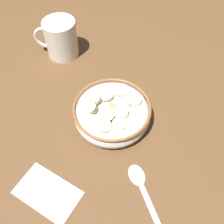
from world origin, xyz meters
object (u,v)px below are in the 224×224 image
at_px(cereal_bowl, 112,113).
at_px(folded_napkin, 48,192).
at_px(spoon, 140,183).
at_px(coffee_mug, 61,39).

distance_m(cereal_bowl, folded_napkin, 0.20).
height_order(cereal_bowl, spoon, cereal_bowl).
distance_m(coffee_mug, folded_napkin, 0.38).
xyz_separation_m(spoon, folded_napkin, (0.17, 0.03, -0.00)).
bearing_deg(coffee_mug, spoon, 122.61).
distance_m(cereal_bowl, coffee_mug, 0.26).
bearing_deg(cereal_bowl, folded_napkin, 59.51).
height_order(cereal_bowl, folded_napkin, cereal_bowl).
bearing_deg(spoon, coffee_mug, -57.39).
bearing_deg(spoon, folded_napkin, 11.64).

